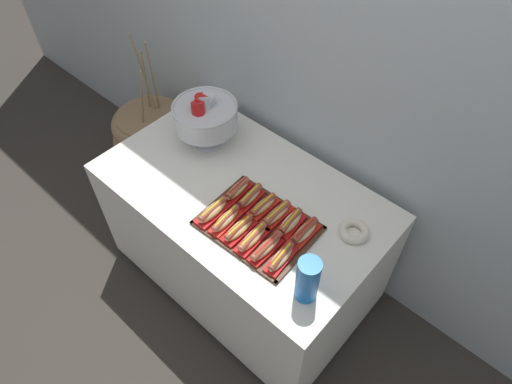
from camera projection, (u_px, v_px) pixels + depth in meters
ground_plane at (245, 274)px, 2.67m from camera, size 10.00×10.00×0.00m
back_wall at (319, 42)px, 1.94m from camera, size 6.00×0.10×2.60m
buffet_table at (243, 235)px, 2.37m from camera, size 1.37×0.81×0.76m
floor_vase at (157, 151)px, 2.96m from camera, size 0.57×0.57×1.08m
serving_tray at (258, 226)px, 1.96m from camera, size 0.50×0.38×0.01m
hot_dog_0 at (213, 211)px, 1.97m from camera, size 0.08×0.18×0.06m
hot_dog_1 at (226, 220)px, 1.94m from camera, size 0.08×0.18×0.06m
hot_dog_2 at (239, 229)px, 1.91m from camera, size 0.07×0.17×0.06m
hot_dog_3 at (252, 238)px, 1.87m from camera, size 0.08×0.18×0.06m
hot_dog_4 at (266, 248)px, 1.84m from camera, size 0.06×0.18×0.06m
hot_dog_5 at (281, 258)px, 1.81m from camera, size 0.08×0.18×0.06m
hot_dog_6 at (238, 190)px, 2.05m from camera, size 0.08×0.17×0.06m
hot_dog_7 at (250, 197)px, 2.02m from camera, size 0.07×0.16×0.06m
hot_dog_8 at (263, 206)px, 1.99m from camera, size 0.06×0.17×0.06m
hot_dog_9 at (277, 214)px, 1.96m from camera, size 0.06×0.18×0.06m
hot_dog_10 at (290, 223)px, 1.93m from camera, size 0.08×0.17×0.06m
hot_dog_11 at (305, 232)px, 1.90m from camera, size 0.07×0.16×0.06m
punch_bowl at (205, 116)px, 2.21m from camera, size 0.32×0.32×0.27m
cup_stack at (308, 280)px, 1.66m from camera, size 0.09×0.09×0.22m
donut at (354, 231)px, 1.92m from camera, size 0.13×0.13×0.04m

